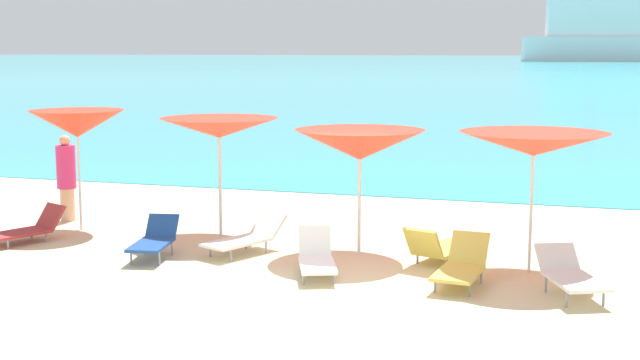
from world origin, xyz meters
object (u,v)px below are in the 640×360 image
umbrella_1 (219,128)px  lounge_chair_6 (462,265)px  umbrella_3 (534,144)px  beachgoer_1 (66,176)px  umbrella_0 (77,124)px  lounge_chair_5 (570,274)px  lounge_chair_1 (154,239)px  lounge_chair_3 (317,258)px  umbrella_2 (360,145)px  lounge_chair_4 (439,247)px  lounge_chair_2 (246,237)px  cruise_ship (617,33)px  lounge_chair_7 (28,228)px

umbrella_1 → lounge_chair_6: bearing=-23.5°
umbrella_3 → beachgoer_1: (-9.15, 1.41, -1.09)m
umbrella_0 → lounge_chair_6: bearing=-13.4°
beachgoer_1 → umbrella_0: bearing=-11.7°
lounge_chair_5 → umbrella_0: bearing=144.4°
lounge_chair_1 → lounge_chair_3: size_ratio=1.02×
umbrella_0 → umbrella_2: size_ratio=1.05×
lounge_chair_3 → lounge_chair_5: (3.72, -0.00, 0.03)m
umbrella_2 → lounge_chair_5: size_ratio=1.42×
lounge_chair_5 → lounge_chair_1: bearing=154.0°
umbrella_3 → beachgoer_1: size_ratio=1.43×
lounge_chair_1 → lounge_chair_4: 4.68m
lounge_chair_2 → umbrella_3: bearing=25.6°
umbrella_0 → umbrella_2: (5.60, -0.35, -0.18)m
umbrella_1 → cruise_ship: size_ratio=0.05×
umbrella_0 → umbrella_3: bearing=-5.1°
umbrella_0 → lounge_chair_6: umbrella_0 is taller
lounge_chair_3 → lounge_chair_5: bearing=-21.6°
lounge_chair_3 → lounge_chair_6: lounge_chair_6 is taller
cruise_ship → umbrella_3: bearing=-100.8°
lounge_chair_2 → lounge_chair_1: bearing=-126.2°
lounge_chair_1 → lounge_chair_6: 5.09m
lounge_chair_1 → lounge_chair_2: (1.32, 0.75, -0.03)m
lounge_chair_4 → lounge_chair_5: (2.06, -1.34, 0.05)m
cruise_ship → lounge_chair_7: bearing=-102.9°
lounge_chair_5 → beachgoer_1: 10.13m
umbrella_1 → cruise_ship: 237.58m
lounge_chair_4 → beachgoer_1: 7.84m
umbrella_1 → umbrella_2: umbrella_1 is taller
umbrella_1 → lounge_chair_1: umbrella_1 is taller
umbrella_0 → lounge_chair_1: size_ratio=1.62×
umbrella_0 → umbrella_3: (8.43, -0.75, -0.03)m
umbrella_0 → lounge_chair_7: 2.19m
lounge_chair_4 → beachgoer_1: size_ratio=0.95×
lounge_chair_6 → cruise_ship: 239.49m
umbrella_2 → lounge_chair_5: 4.10m
umbrella_2 → cruise_ship: 238.07m
umbrella_2 → umbrella_3: 2.86m
lounge_chair_3 → cruise_ship: 239.67m
umbrella_0 → umbrella_1: size_ratio=0.99×
lounge_chair_3 → umbrella_0: bearing=138.9°
lounge_chair_7 → beachgoer_1: bearing=126.4°
lounge_chair_6 → beachgoer_1: size_ratio=0.84×
umbrella_2 → beachgoer_1: (-6.32, 1.01, -0.95)m
lounge_chair_1 → lounge_chair_6: (5.09, -0.16, -0.01)m
lounge_chair_7 → umbrella_2: bearing=32.3°
lounge_chair_2 → lounge_chair_7: (-4.07, -0.35, -0.03)m
umbrella_1 → lounge_chair_1: bearing=-100.5°
umbrella_0 → lounge_chair_4: 7.24m
lounge_chair_6 → lounge_chair_7: bearing=-179.2°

